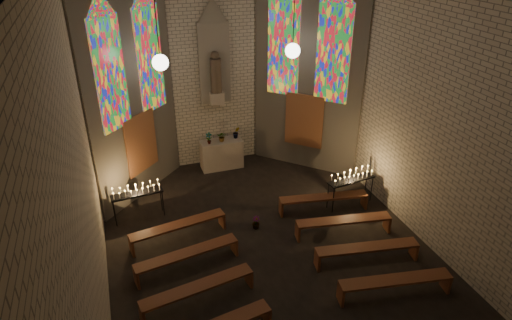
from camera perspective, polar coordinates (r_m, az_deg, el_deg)
The scene contains 16 objects.
floor at distance 11.49m, azimuth 2.95°, elevation -13.38°, with size 12.00×12.00×0.00m, color black.
room at distance 12.43m, azimuth -2.37°, elevation 9.82°, with size 8.22×12.43×7.00m.
altar at distance 15.53m, azimuth -4.33°, elevation 0.76°, with size 1.40×0.60×1.00m, color #B4A592.
flower_vase_left at distance 15.05m, azimuth -5.92°, elevation 2.72°, with size 0.21×0.14×0.40m, color #4C723F.
flower_vase_center at distance 15.20m, azimuth -4.27°, elevation 2.93°, with size 0.30×0.26×0.33m, color #4C723F.
flower_vase_right at distance 15.39m, azimuth -2.49°, elevation 3.47°, with size 0.23×0.18×0.41m, color #4C723F.
aisle_flower_pot at distance 12.64m, azimuth -0.01°, elevation -7.84°, with size 0.21×0.21×0.37m, color #4C723F.
votive_stand_left at distance 13.07m, azimuth -14.71°, elevation -3.80°, with size 1.45×0.45×1.05m.
votive_stand_right at distance 13.53m, azimuth 11.86°, elevation -2.14°, with size 1.51×0.54×1.08m.
pew_left_0 at distance 12.29m, azimuth -9.70°, elevation -8.25°, with size 2.60×0.78×0.49m.
pew_right_0 at distance 13.38m, azimuth 8.45°, elevation -4.83°, with size 2.60×0.78×0.49m.
pew_left_1 at distance 11.35m, azimuth -8.61°, elevation -11.68°, with size 2.60×0.78×0.49m.
pew_right_1 at distance 12.52m, azimuth 10.89°, elevation -7.62°, with size 2.60×0.78×0.49m.
pew_left_2 at distance 10.46m, azimuth -7.30°, elevation -15.71°, with size 2.60×0.78×0.49m.
pew_right_2 at distance 11.72m, azimuth 13.72°, elevation -10.79°, with size 2.60×0.78×0.49m.
pew_right_3 at distance 10.99m, azimuth 17.02°, elevation -14.37°, with size 2.60×0.78×0.49m.
Camera 1 is at (-3.31, -7.97, 7.59)m, focal length 32.00 mm.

